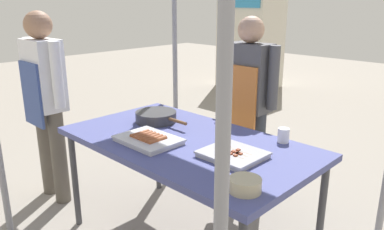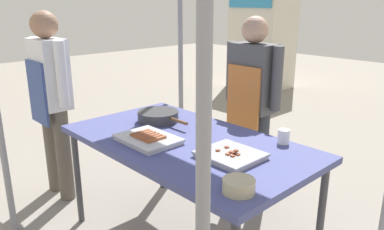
{
  "view_description": "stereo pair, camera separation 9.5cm",
  "coord_description": "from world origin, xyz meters",
  "px_view_note": "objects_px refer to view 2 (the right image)",
  "views": [
    {
      "loc": [
        1.57,
        -1.56,
        1.58
      ],
      "look_at": [
        0.0,
        0.05,
        0.9
      ],
      "focal_mm": 35.48,
      "sensor_mm": 36.0,
      "label": 1
    },
    {
      "loc": [
        1.64,
        -1.49,
        1.58
      ],
      "look_at": [
        0.0,
        0.05,
        0.9
      ],
      "focal_mm": 35.48,
      "sensor_mm": 36.0,
      "label": 2
    }
  ],
  "objects_px": {
    "tray_grilled_sausages": "(148,139)",
    "vendor_woman": "(252,96)",
    "condiment_bowl": "(239,186)",
    "stall_table": "(186,147)",
    "customer_nearby": "(51,92)",
    "cooking_wok": "(158,116)",
    "tray_meat_skewers": "(231,155)",
    "neighbor_stall_left": "(262,32)",
    "drink_cup_near_edge": "(284,137)"
  },
  "relations": [
    {
      "from": "condiment_bowl",
      "to": "cooking_wok",
      "type": "bearing_deg",
      "value": 159.94
    },
    {
      "from": "tray_grilled_sausages",
      "to": "cooking_wok",
      "type": "xyz_separation_m",
      "value": [
        -0.29,
        0.31,
        0.02
      ]
    },
    {
      "from": "vendor_woman",
      "to": "neighbor_stall_left",
      "type": "xyz_separation_m",
      "value": [
        -2.52,
        3.51,
        0.17
      ]
    },
    {
      "from": "tray_grilled_sausages",
      "to": "neighbor_stall_left",
      "type": "bearing_deg",
      "value": 119.17
    },
    {
      "from": "tray_meat_skewers",
      "to": "neighbor_stall_left",
      "type": "height_order",
      "value": "neighbor_stall_left"
    },
    {
      "from": "tray_grilled_sausages",
      "to": "vendor_woman",
      "type": "bearing_deg",
      "value": 90.26
    },
    {
      "from": "stall_table",
      "to": "cooking_wok",
      "type": "relative_size",
      "value": 3.54
    },
    {
      "from": "tray_grilled_sausages",
      "to": "condiment_bowl",
      "type": "bearing_deg",
      "value": -6.33
    },
    {
      "from": "drink_cup_near_edge",
      "to": "neighbor_stall_left",
      "type": "xyz_separation_m",
      "value": [
        -3.11,
        3.95,
        0.24
      ]
    },
    {
      "from": "tray_meat_skewers",
      "to": "drink_cup_near_edge",
      "type": "distance_m",
      "value": 0.41
    },
    {
      "from": "vendor_woman",
      "to": "cooking_wok",
      "type": "bearing_deg",
      "value": 68.41
    },
    {
      "from": "vendor_woman",
      "to": "neighbor_stall_left",
      "type": "height_order",
      "value": "neighbor_stall_left"
    },
    {
      "from": "tray_meat_skewers",
      "to": "drink_cup_near_edge",
      "type": "xyz_separation_m",
      "value": [
        0.07,
        0.4,
        0.03
      ]
    },
    {
      "from": "tray_grilled_sausages",
      "to": "cooking_wok",
      "type": "bearing_deg",
      "value": 132.95
    },
    {
      "from": "tray_grilled_sausages",
      "to": "neighbor_stall_left",
      "type": "distance_m",
      "value": 5.19
    },
    {
      "from": "stall_table",
      "to": "vendor_woman",
      "type": "xyz_separation_m",
      "value": [
        -0.14,
        0.82,
        0.17
      ]
    },
    {
      "from": "drink_cup_near_edge",
      "to": "stall_table",
      "type": "bearing_deg",
      "value": -139.56
    },
    {
      "from": "cooking_wok",
      "to": "drink_cup_near_edge",
      "type": "relative_size",
      "value": 5.14
    },
    {
      "from": "stall_table",
      "to": "drink_cup_near_edge",
      "type": "height_order",
      "value": "drink_cup_near_edge"
    },
    {
      "from": "condiment_bowl",
      "to": "vendor_woman",
      "type": "relative_size",
      "value": 0.1
    },
    {
      "from": "stall_table",
      "to": "tray_meat_skewers",
      "type": "height_order",
      "value": "tray_meat_skewers"
    },
    {
      "from": "customer_nearby",
      "to": "neighbor_stall_left",
      "type": "bearing_deg",
      "value": 106.98
    },
    {
      "from": "customer_nearby",
      "to": "cooking_wok",
      "type": "bearing_deg",
      "value": 26.98
    },
    {
      "from": "tray_grilled_sausages",
      "to": "cooking_wok",
      "type": "relative_size",
      "value": 0.84
    },
    {
      "from": "tray_grilled_sausages",
      "to": "tray_meat_skewers",
      "type": "relative_size",
      "value": 1.17
    },
    {
      "from": "cooking_wok",
      "to": "condiment_bowl",
      "type": "height_order",
      "value": "cooking_wok"
    },
    {
      "from": "cooking_wok",
      "to": "customer_nearby",
      "type": "bearing_deg",
      "value": -153.02
    },
    {
      "from": "condiment_bowl",
      "to": "vendor_woman",
      "type": "height_order",
      "value": "vendor_woman"
    },
    {
      "from": "stall_table",
      "to": "customer_nearby",
      "type": "relative_size",
      "value": 1.06
    },
    {
      "from": "tray_meat_skewers",
      "to": "condiment_bowl",
      "type": "height_order",
      "value": "condiment_bowl"
    },
    {
      "from": "tray_grilled_sausages",
      "to": "customer_nearby",
      "type": "distance_m",
      "value": 1.12
    },
    {
      "from": "drink_cup_near_edge",
      "to": "customer_nearby",
      "type": "height_order",
      "value": "customer_nearby"
    },
    {
      "from": "tray_meat_skewers",
      "to": "customer_nearby",
      "type": "bearing_deg",
      "value": -169.66
    },
    {
      "from": "tray_meat_skewers",
      "to": "neighbor_stall_left",
      "type": "bearing_deg",
      "value": 124.95
    },
    {
      "from": "condiment_bowl",
      "to": "vendor_woman",
      "type": "distance_m",
      "value": 1.36
    },
    {
      "from": "stall_table",
      "to": "tray_grilled_sausages",
      "type": "distance_m",
      "value": 0.25
    },
    {
      "from": "drink_cup_near_edge",
      "to": "neighbor_stall_left",
      "type": "distance_m",
      "value": 5.03
    },
    {
      "from": "tray_meat_skewers",
      "to": "neighbor_stall_left",
      "type": "distance_m",
      "value": 5.31
    },
    {
      "from": "condiment_bowl",
      "to": "drink_cup_near_edge",
      "type": "bearing_deg",
      "value": 107.45
    },
    {
      "from": "cooking_wok",
      "to": "neighbor_stall_left",
      "type": "height_order",
      "value": "neighbor_stall_left"
    },
    {
      "from": "condiment_bowl",
      "to": "vendor_woman",
      "type": "xyz_separation_m",
      "value": [
        -0.8,
        1.1,
        0.08
      ]
    },
    {
      "from": "stall_table",
      "to": "condiment_bowl",
      "type": "xyz_separation_m",
      "value": [
        0.66,
        -0.28,
        0.08
      ]
    },
    {
      "from": "tray_grilled_sausages",
      "to": "stall_table",
      "type": "bearing_deg",
      "value": 56.29
    },
    {
      "from": "tray_grilled_sausages",
      "to": "tray_meat_skewers",
      "type": "distance_m",
      "value": 0.54
    },
    {
      "from": "condiment_bowl",
      "to": "customer_nearby",
      "type": "height_order",
      "value": "customer_nearby"
    },
    {
      "from": "stall_table",
      "to": "customer_nearby",
      "type": "distance_m",
      "value": 1.29
    },
    {
      "from": "stall_table",
      "to": "condiment_bowl",
      "type": "distance_m",
      "value": 0.73
    },
    {
      "from": "tray_meat_skewers",
      "to": "vendor_woman",
      "type": "relative_size",
      "value": 0.22
    },
    {
      "from": "stall_table",
      "to": "cooking_wok",
      "type": "height_order",
      "value": "cooking_wok"
    },
    {
      "from": "tray_grilled_sausages",
      "to": "condiment_bowl",
      "type": "height_order",
      "value": "condiment_bowl"
    }
  ]
}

